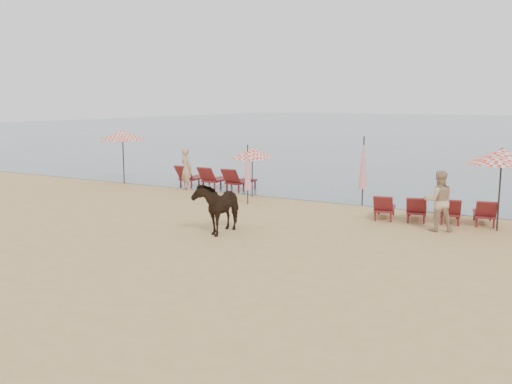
# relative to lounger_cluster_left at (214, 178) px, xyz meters

# --- Properties ---
(ground) EXTENTS (120.00, 120.00, 0.00)m
(ground) POSITION_rel_lounger_cluster_left_xyz_m (5.41, -10.69, -0.49)
(ground) COLOR tan
(ground) RESTS_ON ground
(lounger_cluster_left) EXTENTS (3.23, 1.91, 0.71)m
(lounger_cluster_left) POSITION_rel_lounger_cluster_left_xyz_m (0.00, 0.00, 0.00)
(lounger_cluster_left) COLOR maroon
(lounger_cluster_left) RESTS_ON ground
(lounger_cluster_right) EXTENTS (3.99, 2.35, 0.59)m
(lounger_cluster_right) POSITION_rel_lounger_cluster_left_xyz_m (10.12, -2.29, -0.08)
(lounger_cluster_right) COLOR maroon
(lounger_cluster_right) RESTS_ON ground
(umbrella_open_left_a) EXTENTS (2.25, 2.25, 2.56)m
(umbrella_open_left_a) POSITION_rel_lounger_cluster_left_xyz_m (-4.71, -0.72, 1.81)
(umbrella_open_left_a) COLOR black
(umbrella_open_left_a) RESTS_ON ground
(umbrella_open_left_b) EXTENTS (1.66, 1.69, 2.12)m
(umbrella_open_left_b) POSITION_rel_lounger_cluster_left_xyz_m (2.51, -0.95, 1.34)
(umbrella_open_left_b) COLOR black
(umbrella_open_left_b) RESTS_ON ground
(umbrella_open_right) EXTENTS (2.08, 2.08, 2.53)m
(umbrella_open_right) POSITION_rel_lounger_cluster_left_xyz_m (12.10, -2.55, 1.79)
(umbrella_open_right) COLOR black
(umbrella_open_right) RESTS_ON ground
(umbrella_closed_left) EXTENTS (0.28, 0.28, 2.28)m
(umbrella_closed_left) POSITION_rel_lounger_cluster_left_xyz_m (3.20, -2.48, 0.91)
(umbrella_closed_left) COLOR black
(umbrella_closed_left) RESTS_ON ground
(umbrella_closed_right) EXTENTS (0.32, 0.32, 2.61)m
(umbrella_closed_right) POSITION_rel_lounger_cluster_left_xyz_m (7.08, -0.52, 1.11)
(umbrella_closed_right) COLOR black
(umbrella_closed_right) RESTS_ON ground
(cow) EXTENTS (1.05, 1.94, 1.57)m
(cow) POSITION_rel_lounger_cluster_left_xyz_m (4.80, -6.91, 0.29)
(cow) COLOR black
(cow) RESTS_ON ground
(beachgoer_left) EXTENTS (0.80, 0.68, 1.87)m
(beachgoer_left) POSITION_rel_lounger_cluster_left_xyz_m (-0.98, -0.75, 0.44)
(beachgoer_left) COLOR tan
(beachgoer_left) RESTS_ON ground
(beachgoer_right_a) EXTENTS (1.12, 1.02, 1.86)m
(beachgoer_right_a) POSITION_rel_lounger_cluster_left_xyz_m (10.52, -3.48, 0.44)
(beachgoer_right_a) COLOR tan
(beachgoer_right_a) RESTS_ON ground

